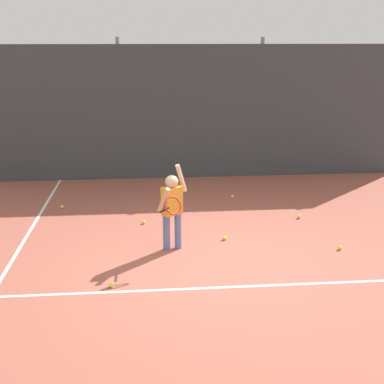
% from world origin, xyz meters
% --- Properties ---
extents(ground_plane, '(20.00, 20.00, 0.00)m').
position_xyz_m(ground_plane, '(0.00, 0.00, 0.00)').
color(ground_plane, '#9E5142').
extents(court_line_baseline, '(9.00, 0.05, 0.00)m').
position_xyz_m(court_line_baseline, '(0.00, -0.67, 0.00)').
color(court_line_baseline, white).
rests_on(court_line_baseline, ground).
extents(court_line_sideline, '(0.05, 9.00, 0.00)m').
position_xyz_m(court_line_sideline, '(-3.08, 1.00, 0.00)').
color(court_line_sideline, white).
rests_on(court_line_sideline, ground).
extents(back_fence_windscreen, '(10.07, 0.08, 3.06)m').
position_xyz_m(back_fence_windscreen, '(0.00, 4.93, 1.53)').
color(back_fence_windscreen, '#383D42').
rests_on(back_fence_windscreen, ground).
extents(fence_post_1, '(0.09, 0.09, 3.21)m').
position_xyz_m(fence_post_1, '(-1.63, 4.99, 1.61)').
color(fence_post_1, slate).
rests_on(fence_post_1, ground).
extents(fence_post_2, '(0.09, 0.09, 3.21)m').
position_xyz_m(fence_post_2, '(1.63, 4.99, 1.61)').
color(fence_post_2, slate).
rests_on(fence_post_2, ground).
extents(tennis_player, '(0.49, 0.84, 1.35)m').
position_xyz_m(tennis_player, '(-0.67, 0.65, 0.73)').
color(tennis_player, slate).
rests_on(tennis_player, ground).
extents(tennis_ball_1, '(0.07, 0.07, 0.07)m').
position_xyz_m(tennis_ball_1, '(-1.55, -0.54, 0.03)').
color(tennis_ball_1, '#CCE033').
rests_on(tennis_ball_1, ground).
extents(tennis_ball_2, '(0.07, 0.07, 0.07)m').
position_xyz_m(tennis_ball_2, '(-2.71, 2.81, 0.03)').
color(tennis_ball_2, '#CCE033').
rests_on(tennis_ball_2, ground).
extents(tennis_ball_3, '(0.07, 0.07, 0.07)m').
position_xyz_m(tennis_ball_3, '(0.71, 3.19, 0.03)').
color(tennis_ball_3, '#CCE033').
rests_on(tennis_ball_3, ground).
extents(tennis_ball_4, '(0.07, 0.07, 0.07)m').
position_xyz_m(tennis_ball_4, '(1.74, 1.87, 0.03)').
color(tennis_ball_4, '#CCE033').
rests_on(tennis_ball_4, ground).
extents(tennis_ball_5, '(0.07, 0.07, 0.07)m').
position_xyz_m(tennis_ball_5, '(-1.12, 1.83, 0.03)').
color(tennis_ball_5, '#CCE033').
rests_on(tennis_ball_5, ground).
extents(tennis_ball_7, '(0.07, 0.07, 0.07)m').
position_xyz_m(tennis_ball_7, '(1.96, 0.40, 0.03)').
color(tennis_ball_7, '#CCE033').
rests_on(tennis_ball_7, ground).
extents(tennis_ball_8, '(0.07, 0.07, 0.07)m').
position_xyz_m(tennis_ball_8, '(0.21, 0.96, 0.03)').
color(tennis_ball_8, '#CCE033').
rests_on(tennis_ball_8, ground).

